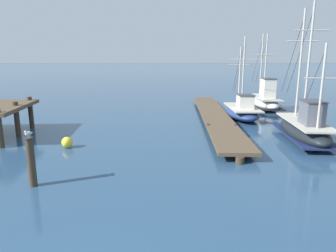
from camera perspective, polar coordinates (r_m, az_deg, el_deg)
floating_dock at (r=21.38m, az=8.62°, el=2.01°), size 3.29×17.78×0.53m
fishing_boat_0 at (r=27.22m, az=17.52°, el=4.63°), size 2.21×6.99×6.21m
fishing_boat_1 at (r=17.48m, az=24.08°, el=-0.31°), size 2.53×7.32×6.98m
fishing_boat_2 at (r=22.22m, az=13.67°, el=2.76°), size 2.40×5.91×5.68m
mooring_piling at (r=11.36m, az=-24.10°, el=-5.99°), size 0.30×0.30×1.71m
perched_seagull at (r=11.10m, az=-24.54°, el=-1.24°), size 0.22×0.37×0.27m
mooring_buoy at (r=15.63m, az=-18.23°, el=-2.89°), size 0.54×0.54×0.62m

